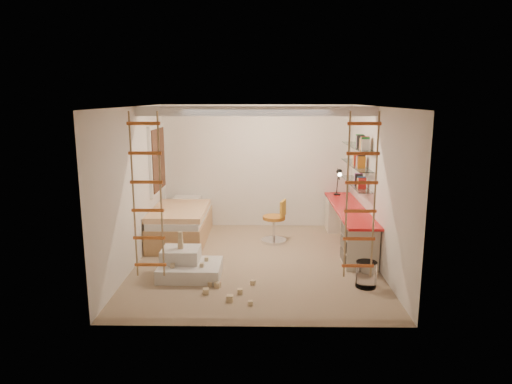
{
  "coord_description": "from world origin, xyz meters",
  "views": [
    {
      "loc": [
        0.11,
        -7.37,
        2.74
      ],
      "look_at": [
        0.0,
        0.3,
        1.15
      ],
      "focal_mm": 32.0,
      "sensor_mm": 36.0,
      "label": 1
    }
  ],
  "objects_px": {
    "desk": "(348,225)",
    "swivel_chair": "(275,227)",
    "bed": "(181,223)",
    "play_platform": "(188,266)"
  },
  "relations": [
    {
      "from": "bed",
      "to": "swivel_chair",
      "type": "distance_m",
      "value": 1.84
    },
    {
      "from": "bed",
      "to": "play_platform",
      "type": "distance_m",
      "value": 1.92
    },
    {
      "from": "swivel_chair",
      "to": "bed",
      "type": "bearing_deg",
      "value": 175.56
    },
    {
      "from": "swivel_chair",
      "to": "play_platform",
      "type": "height_order",
      "value": "swivel_chair"
    },
    {
      "from": "swivel_chair",
      "to": "play_platform",
      "type": "relative_size",
      "value": 0.87
    },
    {
      "from": "desk",
      "to": "swivel_chair",
      "type": "relative_size",
      "value": 3.36
    },
    {
      "from": "desk",
      "to": "swivel_chair",
      "type": "height_order",
      "value": "swivel_chair"
    },
    {
      "from": "swivel_chair",
      "to": "desk",
      "type": "bearing_deg",
      "value": -9.24
    },
    {
      "from": "bed",
      "to": "desk",
      "type": "bearing_deg",
      "value": -6.49
    },
    {
      "from": "bed",
      "to": "play_platform",
      "type": "height_order",
      "value": "bed"
    }
  ]
}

